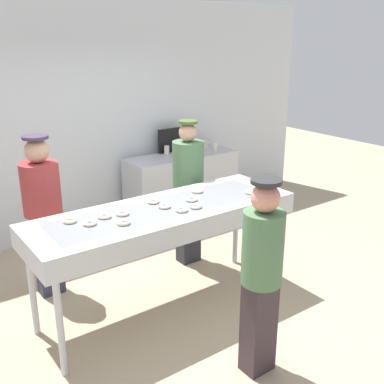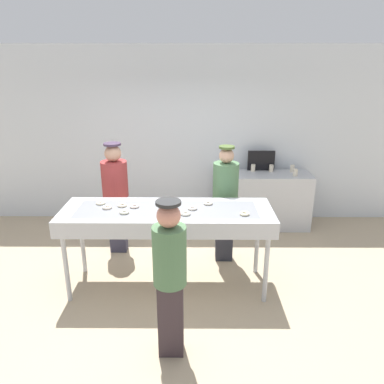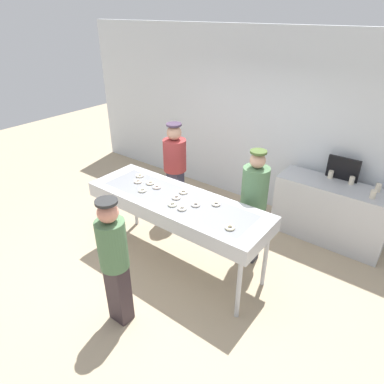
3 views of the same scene
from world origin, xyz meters
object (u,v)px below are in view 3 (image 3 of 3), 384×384
worker_baker (175,165)px  worker_assistant (254,201)px  sugar_donut_4 (216,204)px  sugar_donut_8 (138,181)px  paper_cup_0 (352,180)px  sugar_donut_6 (182,208)px  customer_waiting (114,259)px  paper_cup_2 (331,174)px  menu_display (343,169)px  prep_counter (330,212)px  sugar_donut_1 (172,204)px  sugar_donut_10 (230,228)px  sugar_donut_2 (150,183)px  sugar_donut_11 (176,197)px  paper_cup_3 (378,188)px  sugar_donut_3 (183,192)px  paper_cup_1 (373,194)px  sugar_donut_5 (196,205)px  sugar_donut_7 (142,190)px  sugar_donut_0 (157,187)px  sugar_donut_9 (140,176)px  fryer_conveyor (177,205)px

worker_baker → worker_assistant: bearing=161.5°
sugar_donut_4 → sugar_donut_8: (-1.22, -0.15, 0.00)m
sugar_donut_4 → paper_cup_0: size_ratio=0.97×
sugar_donut_6 → worker_assistant: size_ratio=0.07×
customer_waiting → paper_cup_2: customer_waiting is taller
menu_display → prep_counter: bearing=-90.0°
sugar_donut_1 → sugar_donut_4: bearing=38.5°
sugar_donut_1 → sugar_donut_10: 0.84m
customer_waiting → sugar_donut_2: bearing=132.3°
sugar_donut_11 → paper_cup_3: size_ratio=0.97×
sugar_donut_8 → customer_waiting: 1.46m
sugar_donut_2 → sugar_donut_3: size_ratio=1.00×
paper_cup_3 → paper_cup_2: bearing=177.2°
paper_cup_1 → sugar_donut_11: bearing=-138.7°
paper_cup_2 → sugar_donut_8: bearing=-135.7°
sugar_donut_5 → sugar_donut_7: 0.81m
sugar_donut_5 → menu_display: 2.40m
sugar_donut_0 → sugar_donut_8: same height
sugar_donut_9 → sugar_donut_1: bearing=-20.4°
sugar_donut_3 → sugar_donut_11: bearing=-85.5°
sugar_donut_4 → paper_cup_2: sugar_donut_4 is taller
fryer_conveyor → customer_waiting: bearing=-84.7°
sugar_donut_11 → menu_display: bearing=54.8°
sugar_donut_3 → worker_baker: 1.12m
sugar_donut_10 → paper_cup_1: bearing=60.6°
paper_cup_0 → paper_cup_3: same height
sugar_donut_7 → sugar_donut_8: 0.28m
customer_waiting → menu_display: bearing=81.9°
sugar_donut_3 → sugar_donut_10: size_ratio=1.00×
sugar_donut_9 → sugar_donut_6: bearing=-17.7°
sugar_donut_4 → sugar_donut_10: same height
customer_waiting → sugar_donut_9: bearing=139.8°
worker_assistant → prep_counter: size_ratio=1.03×
sugar_donut_7 → menu_display: bearing=48.5°
paper_cup_3 → sugar_donut_9: bearing=-147.2°
sugar_donut_6 → sugar_donut_9: 1.12m
sugar_donut_0 → sugar_donut_11: same height
sugar_donut_6 → paper_cup_3: (1.77, 2.17, -0.06)m
sugar_donut_5 → worker_baker: bearing=140.1°
fryer_conveyor → sugar_donut_10: bearing=-10.2°
worker_assistant → sugar_donut_8: bearing=32.9°
sugar_donut_4 → sugar_donut_7: bearing=-163.1°
sugar_donut_5 → customer_waiting: size_ratio=0.07×
paper_cup_3 → customer_waiting: bearing=-120.9°
prep_counter → menu_display: 0.69m
paper_cup_1 → paper_cup_3: size_ratio=1.00×
sugar_donut_6 → sugar_donut_4: bearing=51.6°
customer_waiting → sugar_donut_0: bearing=127.0°
sugar_donut_0 → sugar_donut_1: same height
sugar_donut_7 → paper_cup_2: 2.83m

